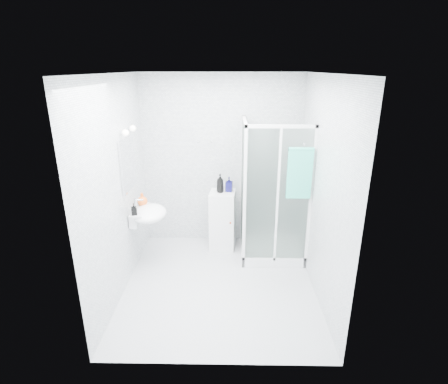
{
  "coord_description": "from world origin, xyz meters",
  "views": [
    {
      "loc": [
        0.12,
        -3.87,
        2.66
      ],
      "look_at": [
        0.05,
        0.35,
        1.15
      ],
      "focal_mm": 28.0,
      "sensor_mm": 36.0,
      "label": 1
    }
  ],
  "objects_px": {
    "shower_enclosure": "(267,228)",
    "soap_dispenser_orange": "(142,199)",
    "wall_basin": "(147,214)",
    "soap_dispenser_black": "(134,209)",
    "shampoo_bottle_a": "(220,183)",
    "storage_cabinet": "(223,220)",
    "shampoo_bottle_b": "(229,184)",
    "hand_towel": "(300,172)"
  },
  "relations": [
    {
      "from": "shower_enclosure",
      "to": "soap_dispenser_black",
      "type": "bearing_deg",
      "value": -164.1
    },
    {
      "from": "shampoo_bottle_b",
      "to": "soap_dispenser_black",
      "type": "height_order",
      "value": "shampoo_bottle_b"
    },
    {
      "from": "shower_enclosure",
      "to": "soap_dispenser_orange",
      "type": "distance_m",
      "value": 1.83
    },
    {
      "from": "soap_dispenser_black",
      "to": "hand_towel",
      "type": "bearing_deg",
      "value": 2.85
    },
    {
      "from": "wall_basin",
      "to": "hand_towel",
      "type": "height_order",
      "value": "hand_towel"
    },
    {
      "from": "shower_enclosure",
      "to": "soap_dispenser_black",
      "type": "distance_m",
      "value": 1.91
    },
    {
      "from": "storage_cabinet",
      "to": "hand_towel",
      "type": "xyz_separation_m",
      "value": [
        0.99,
        -0.65,
        0.96
      ]
    },
    {
      "from": "storage_cabinet",
      "to": "shampoo_bottle_b",
      "type": "bearing_deg",
      "value": 32.22
    },
    {
      "from": "shampoo_bottle_b",
      "to": "soap_dispenser_black",
      "type": "bearing_deg",
      "value": -146.69
    },
    {
      "from": "soap_dispenser_orange",
      "to": "wall_basin",
      "type": "bearing_deg",
      "value": -56.14
    },
    {
      "from": "wall_basin",
      "to": "soap_dispenser_orange",
      "type": "xyz_separation_m",
      "value": [
        -0.09,
        0.14,
        0.16
      ]
    },
    {
      "from": "shampoo_bottle_b",
      "to": "wall_basin",
      "type": "bearing_deg",
      "value": -150.87
    },
    {
      "from": "shampoo_bottle_a",
      "to": "storage_cabinet",
      "type": "bearing_deg",
      "value": -0.56
    },
    {
      "from": "wall_basin",
      "to": "storage_cabinet",
      "type": "height_order",
      "value": "wall_basin"
    },
    {
      "from": "shampoo_bottle_a",
      "to": "soap_dispenser_orange",
      "type": "relative_size",
      "value": 1.56
    },
    {
      "from": "shampoo_bottle_a",
      "to": "shampoo_bottle_b",
      "type": "bearing_deg",
      "value": 20.54
    },
    {
      "from": "shower_enclosure",
      "to": "shampoo_bottle_a",
      "type": "height_order",
      "value": "shower_enclosure"
    },
    {
      "from": "hand_towel",
      "to": "shampoo_bottle_b",
      "type": "xyz_separation_m",
      "value": [
        -0.89,
        0.7,
        -0.4
      ]
    },
    {
      "from": "soap_dispenser_orange",
      "to": "soap_dispenser_black",
      "type": "height_order",
      "value": "soap_dispenser_orange"
    },
    {
      "from": "shampoo_bottle_a",
      "to": "soap_dispenser_orange",
      "type": "xyz_separation_m",
      "value": [
        -1.06,
        -0.43,
        -0.1
      ]
    },
    {
      "from": "wall_basin",
      "to": "shampoo_bottle_a",
      "type": "xyz_separation_m",
      "value": [
        0.97,
        0.56,
        0.25
      ]
    },
    {
      "from": "storage_cabinet",
      "to": "shampoo_bottle_a",
      "type": "relative_size",
      "value": 3.23
    },
    {
      "from": "shampoo_bottle_a",
      "to": "shampoo_bottle_b",
      "type": "relative_size",
      "value": 1.28
    },
    {
      "from": "wall_basin",
      "to": "soap_dispenser_orange",
      "type": "relative_size",
      "value": 3.11
    },
    {
      "from": "shampoo_bottle_b",
      "to": "soap_dispenser_black",
      "type": "relative_size",
      "value": 1.42
    },
    {
      "from": "storage_cabinet",
      "to": "soap_dispenser_black",
      "type": "relative_size",
      "value": 5.87
    },
    {
      "from": "shower_enclosure",
      "to": "soap_dispenser_black",
      "type": "height_order",
      "value": "shower_enclosure"
    },
    {
      "from": "storage_cabinet",
      "to": "shampoo_bottle_a",
      "type": "bearing_deg",
      "value": -175.42
    },
    {
      "from": "shampoo_bottle_b",
      "to": "hand_towel",
      "type": "bearing_deg",
      "value": -38.04
    },
    {
      "from": "hand_towel",
      "to": "shampoo_bottle_b",
      "type": "distance_m",
      "value": 1.2
    },
    {
      "from": "soap_dispenser_black",
      "to": "shower_enclosure",
      "type": "bearing_deg",
      "value": 15.9
    },
    {
      "from": "storage_cabinet",
      "to": "shampoo_bottle_a",
      "type": "height_order",
      "value": "shampoo_bottle_a"
    },
    {
      "from": "wall_basin",
      "to": "shower_enclosure",
      "type": "bearing_deg",
      "value": 10.81
    },
    {
      "from": "shampoo_bottle_b",
      "to": "soap_dispenser_black",
      "type": "distance_m",
      "value": 1.46
    },
    {
      "from": "soap_dispenser_black",
      "to": "shampoo_bottle_a",
      "type": "bearing_deg",
      "value": 34.65
    },
    {
      "from": "wall_basin",
      "to": "soap_dispenser_black",
      "type": "xyz_separation_m",
      "value": [
        -0.12,
        -0.19,
        0.14
      ]
    },
    {
      "from": "storage_cabinet",
      "to": "hand_towel",
      "type": "bearing_deg",
      "value": -28.1
    },
    {
      "from": "shower_enclosure",
      "to": "shampoo_bottle_b",
      "type": "height_order",
      "value": "shower_enclosure"
    },
    {
      "from": "wall_basin",
      "to": "shampoo_bottle_b",
      "type": "distance_m",
      "value": 1.28
    },
    {
      "from": "soap_dispenser_orange",
      "to": "shampoo_bottle_a",
      "type": "bearing_deg",
      "value": 21.95
    },
    {
      "from": "shower_enclosure",
      "to": "wall_basin",
      "type": "height_order",
      "value": "shower_enclosure"
    },
    {
      "from": "hand_towel",
      "to": "soap_dispenser_black",
      "type": "xyz_separation_m",
      "value": [
        -2.11,
        -0.11,
        -0.48
      ]
    }
  ]
}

